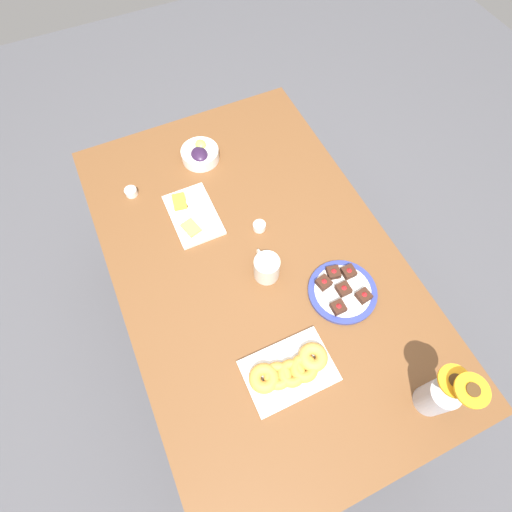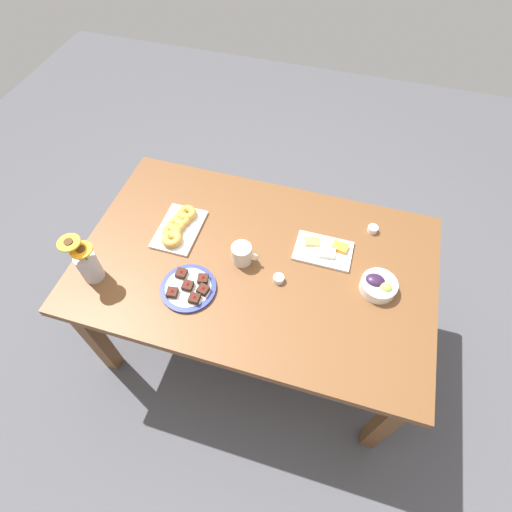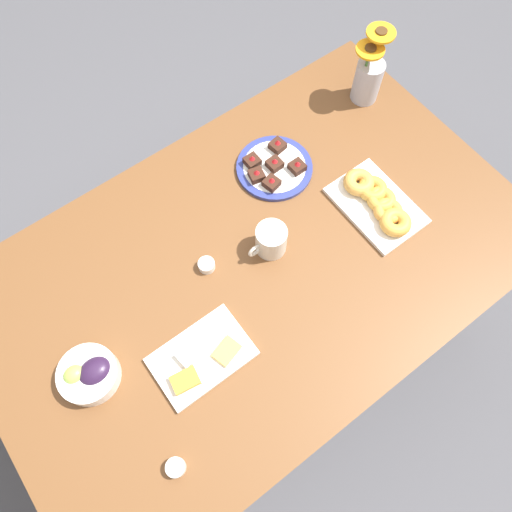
# 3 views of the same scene
# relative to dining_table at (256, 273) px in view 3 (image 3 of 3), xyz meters

# --- Properties ---
(ground_plane) EXTENTS (6.00, 6.00, 0.00)m
(ground_plane) POSITION_rel_dining_table_xyz_m (0.00, 0.00, -0.65)
(ground_plane) COLOR #4C4C51
(dining_table) EXTENTS (1.60, 1.00, 0.74)m
(dining_table) POSITION_rel_dining_table_xyz_m (0.00, 0.00, 0.00)
(dining_table) COLOR brown
(dining_table) RESTS_ON ground_plane
(coffee_mug) EXTENTS (0.13, 0.09, 0.10)m
(coffee_mug) POSITION_rel_dining_table_xyz_m (-0.06, -0.01, 0.13)
(coffee_mug) COLOR beige
(coffee_mug) RESTS_ON dining_table
(grape_bowl) EXTENTS (0.16, 0.16, 0.07)m
(grape_bowl) POSITION_rel_dining_table_xyz_m (0.54, 0.01, 0.12)
(grape_bowl) COLOR white
(grape_bowl) RESTS_ON dining_table
(cheese_platter) EXTENTS (0.26, 0.17, 0.03)m
(cheese_platter) POSITION_rel_dining_table_xyz_m (0.29, 0.14, 0.10)
(cheese_platter) COLOR white
(cheese_platter) RESTS_ON dining_table
(croissant_platter) EXTENTS (0.19, 0.28, 0.05)m
(croissant_platter) POSITION_rel_dining_table_xyz_m (-0.41, 0.07, 0.11)
(croissant_platter) COLOR white
(croissant_platter) RESTS_ON dining_table
(jam_cup_honey) EXTENTS (0.05, 0.05, 0.03)m
(jam_cup_honey) POSITION_rel_dining_table_xyz_m (0.12, -0.07, 0.10)
(jam_cup_honey) COLOR white
(jam_cup_honey) RESTS_ON dining_table
(jam_cup_berry) EXTENTS (0.05, 0.05, 0.03)m
(jam_cup_berry) POSITION_rel_dining_table_xyz_m (0.48, 0.33, 0.10)
(jam_cup_berry) COLOR white
(jam_cup_berry) RESTS_ON dining_table
(dessert_plate) EXTENTS (0.24, 0.24, 0.05)m
(dessert_plate) POSITION_rel_dining_table_xyz_m (-0.24, -0.22, 0.10)
(dessert_plate) COLOR navy
(dessert_plate) RESTS_ON dining_table
(flower_vase) EXTENTS (0.13, 0.10, 0.26)m
(flower_vase) POSITION_rel_dining_table_xyz_m (-0.66, -0.28, 0.18)
(flower_vase) COLOR #B2B2BC
(flower_vase) RESTS_ON dining_table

